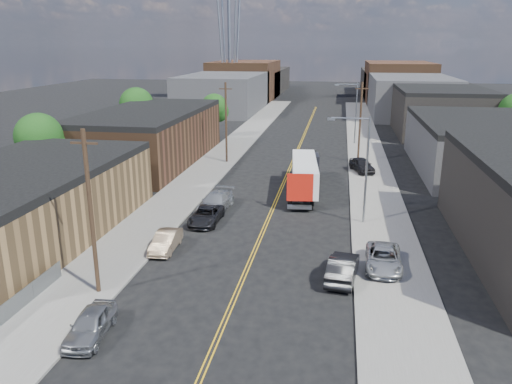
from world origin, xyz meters
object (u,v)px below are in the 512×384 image
(semi_truck, at_px, (305,172))
(car_left_d, at_px, (216,202))
(car_left_b, at_px, (166,241))
(car_right_oncoming, at_px, (343,268))
(car_right_lot_c, at_px, (362,165))
(car_left_c, at_px, (206,215))
(car_left_a, at_px, (91,324))
(car_right_lot_a, at_px, (383,258))

(semi_truck, relative_size, car_left_d, 2.48)
(car_left_b, xyz_separation_m, car_right_oncoming, (12.70, -2.64, 0.10))
(semi_truck, distance_m, car_right_lot_c, 10.63)
(car_left_c, height_order, car_right_lot_c, car_right_lot_c)
(car_left_a, bearing_deg, car_left_b, 84.97)
(car_left_b, height_order, car_right_lot_c, car_right_lot_c)
(car_left_d, xyz_separation_m, car_right_lot_c, (13.46, 16.06, 0.14))
(car_left_a, xyz_separation_m, car_right_lot_c, (14.86, 36.94, 0.23))
(car_left_a, relative_size, car_right_lot_c, 0.90)
(semi_truck, bearing_deg, car_right_oncoming, -84.65)
(car_right_lot_c, bearing_deg, car_right_lot_a, -107.68)
(car_right_oncoming, bearing_deg, car_right_lot_a, -138.30)
(car_left_c, bearing_deg, semi_truck, 55.61)
(car_left_d, relative_size, car_right_oncoming, 1.15)
(car_right_lot_a, xyz_separation_m, car_right_lot_c, (-0.50, 26.36, 0.11))
(car_left_b, distance_m, car_right_lot_c, 29.54)
(car_left_d, bearing_deg, semi_truck, 49.48)
(semi_truck, xyz_separation_m, car_left_a, (-8.89, -28.20, -1.29))
(semi_truck, bearing_deg, car_left_c, -130.55)
(car_left_c, height_order, car_right_lot_a, car_right_lot_a)
(car_left_b, xyz_separation_m, car_right_lot_c, (14.86, 25.53, 0.26))
(car_left_b, relative_size, car_left_d, 0.75)
(car_left_a, relative_size, car_left_d, 0.76)
(car_left_b, bearing_deg, car_left_a, -91.96)
(car_left_c, distance_m, car_right_lot_a, 15.54)
(car_left_a, distance_m, car_right_lot_c, 39.81)
(car_left_c, distance_m, car_right_oncoming, 14.24)
(car_left_c, distance_m, car_right_lot_c, 23.70)
(car_left_c, bearing_deg, car_left_b, -102.66)
(car_left_c, height_order, car_right_oncoming, car_right_oncoming)
(car_left_d, relative_size, car_right_lot_a, 1.12)
(car_right_oncoming, bearing_deg, car_left_d, -39.66)
(car_left_c, bearing_deg, car_left_d, 90.43)
(car_right_lot_c, bearing_deg, car_right_oncoming, -113.14)
(car_right_oncoming, bearing_deg, car_left_b, -4.43)
(car_right_lot_a, bearing_deg, car_left_d, 146.10)
(semi_truck, height_order, car_right_lot_c, semi_truck)
(semi_truck, xyz_separation_m, car_left_d, (-7.49, -7.33, -1.21))
(car_right_oncoming, height_order, car_right_lot_a, car_right_oncoming)
(car_left_d, bearing_deg, car_left_b, -93.30)
(car_right_oncoming, bearing_deg, car_left_a, 41.95)
(car_left_a, relative_size, car_right_lot_a, 0.85)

